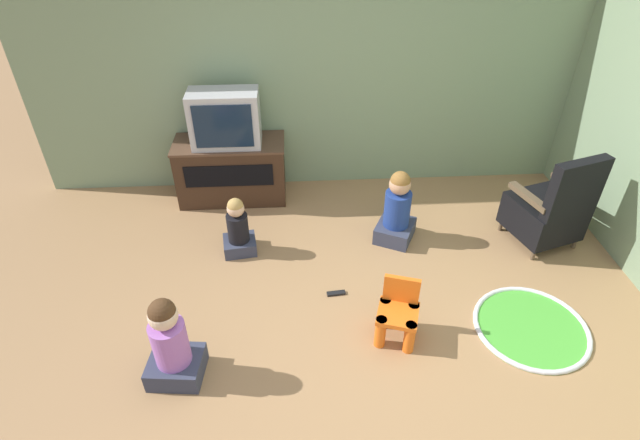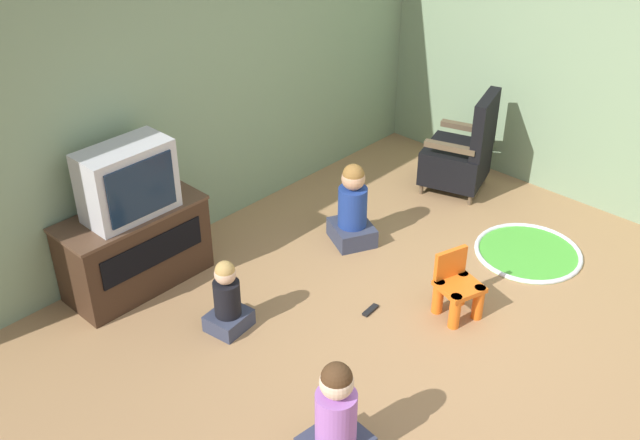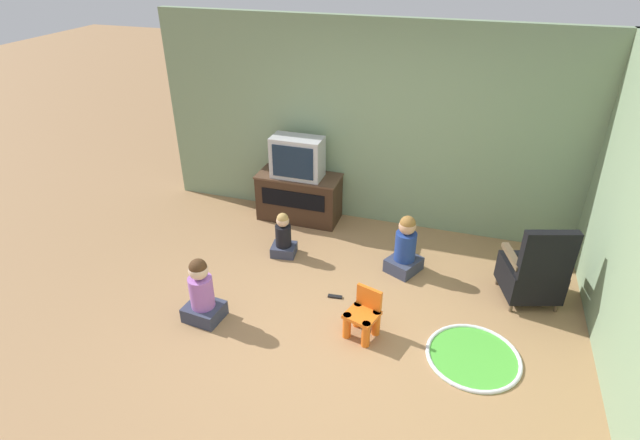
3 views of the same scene
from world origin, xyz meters
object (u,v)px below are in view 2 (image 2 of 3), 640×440
at_px(yellow_kid_chair, 457,290).
at_px(child_watching_right, 353,209).
at_px(tv_cabinet, 135,247).
at_px(television, 127,181).
at_px(black_armchair, 461,154).
at_px(child_watching_left, 336,420).
at_px(remote_control, 370,310).
at_px(child_watching_center, 227,300).

distance_m(yellow_kid_chair, child_watching_right, 1.18).
distance_m(tv_cabinet, television, 0.57).
height_order(television, child_watching_right, television).
bearing_deg(black_armchair, child_watching_left, 4.96).
bearing_deg(television, child_watching_right, -25.99).
bearing_deg(remote_control, child_watching_center, 137.62).
relative_size(tv_cabinet, child_watching_left, 1.55).
relative_size(black_armchair, child_watching_center, 1.70).
relative_size(television, yellow_kid_chair, 1.34).
bearing_deg(yellow_kid_chair, tv_cabinet, 141.96).
xyz_separation_m(television, child_watching_right, (1.54, -0.75, -0.59)).
height_order(yellow_kid_chair, remote_control, yellow_kid_chair).
xyz_separation_m(tv_cabinet, television, (0.00, -0.04, 0.57)).
bearing_deg(television, child_watching_center, -81.98).
relative_size(tv_cabinet, remote_control, 7.03).
height_order(tv_cabinet, remote_control, tv_cabinet).
bearing_deg(black_armchair, child_watching_right, -23.57).
height_order(child_watching_left, child_watching_center, child_watching_left).
xyz_separation_m(yellow_kid_chair, remote_control, (-0.40, 0.45, -0.19)).
height_order(tv_cabinet, child_watching_center, tv_cabinet).
height_order(television, black_armchair, television).
height_order(tv_cabinet, child_watching_right, child_watching_right).
distance_m(tv_cabinet, remote_control, 1.79).
height_order(child_watching_center, remote_control, child_watching_center).
distance_m(yellow_kid_chair, child_watching_center, 1.61).
relative_size(yellow_kid_chair, child_watching_center, 0.87).
relative_size(black_armchair, yellow_kid_chair, 1.95).
distance_m(black_armchair, remote_control, 2.04).
height_order(child_watching_left, remote_control, child_watching_left).
relative_size(television, black_armchair, 0.69).
relative_size(child_watching_right, remote_control, 4.58).
relative_size(tv_cabinet, child_watching_right, 1.53).
bearing_deg(black_armchair, yellow_kid_chair, 16.18).
relative_size(tv_cabinet, child_watching_center, 1.95).
distance_m(tv_cabinet, child_watching_left, 2.21).
relative_size(yellow_kid_chair, child_watching_right, 0.69).
xyz_separation_m(tv_cabinet, child_watching_right, (1.54, -0.79, -0.02)).
xyz_separation_m(yellow_kid_chair, child_watching_right, (0.20, 1.16, 0.10)).
xyz_separation_m(child_watching_center, remote_control, (0.81, -0.60, -0.23)).
bearing_deg(black_armchair, tv_cabinet, -35.44).
height_order(child_watching_left, child_watching_right, child_watching_right).
bearing_deg(tv_cabinet, television, -90.00).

